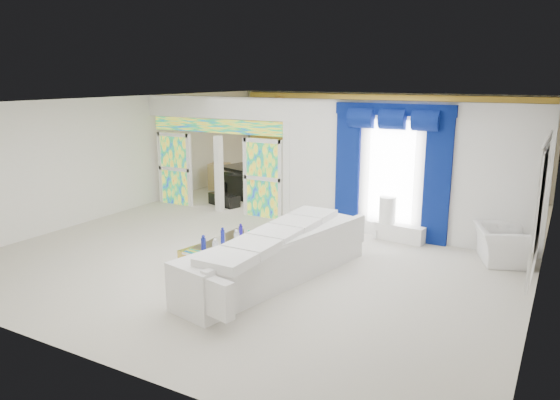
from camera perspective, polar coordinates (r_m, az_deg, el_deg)
The scene contains 22 objects.
floor at distance 11.86m, azimuth 1.57°, elevation -3.84°, with size 12.00×12.00×0.00m, color #B7AF9E.
dividing_wall at distance 11.64m, azimuth 13.37°, elevation 3.07°, with size 5.70×0.18×3.00m, color white.
dividing_header at distance 13.72m, azimuth -7.13°, elevation 9.99°, with size 4.30×0.18×0.55m, color white.
stained_panel_left at distance 14.80m, azimuth -11.40°, elevation 3.34°, with size 0.95×0.04×2.00m, color #994C3F.
stained_panel_right at distance 13.14m, azimuth -1.89°, elevation 2.36°, with size 0.95×0.04×2.00m, color #994C3F.
stained_transom at distance 13.75m, azimuth -7.07°, elevation 8.02°, with size 4.00×0.05×0.35m, color #994C3F.
window_pane at distance 11.63m, azimuth 12.03°, elevation 2.88°, with size 1.00×0.02×2.30m, color white.
blue_drape_left at distance 11.94m, azimuth 7.39°, elevation 3.08°, with size 0.55×0.10×2.80m, color #030941.
blue_drape_right at distance 11.36m, azimuth 16.79°, elevation 2.10°, with size 0.55×0.10×2.80m, color #030941.
blue_pelmet at distance 11.44m, azimuth 12.32°, elevation 9.62°, with size 2.60×0.12×0.25m, color #030941.
wall_mirror at distance 9.26m, azimuth 26.61°, elevation -0.28°, with size 0.04×2.70×1.90m, color white.
gold_curtains at distance 16.91m, azimuth 10.99°, elevation 6.30°, with size 9.70×0.12×2.90m, color gold.
white_sofa at distance 9.20m, azimuth -0.33°, elevation -6.43°, with size 0.88×4.12×0.78m, color white.
coffee_table at distance 10.19m, azimuth -6.14°, elevation -5.67°, with size 0.59×1.77×0.39m, color gold.
console_table at distance 11.72m, azimuth 12.92°, elevation -3.46°, with size 1.10×0.35×0.37m, color white.
table_lamp at distance 11.68m, azimuth 11.63°, elevation -1.05°, with size 0.36×0.36×0.58m, color white.
armchair at distance 10.95m, azimuth 23.05°, elevation -4.51°, with size 1.07×0.93×0.69m, color white.
grand_piano at distance 15.82m, azimuth -2.78°, elevation 2.21°, with size 1.36×1.78×0.90m, color black.
piano_bench at distance 14.58m, azimuth -6.09°, elevation 0.02°, with size 0.96×0.38×0.32m, color black.
tv_console at distance 16.65m, azimuth -6.62°, elevation 2.58°, with size 0.57×0.52×0.83m, color #A97954.
chandelier at distance 15.44m, azimuth -0.09°, elevation 10.18°, with size 0.60×0.60×0.60m, color gold.
decanters at distance 10.04m, azimuth -6.32°, elevation -4.22°, with size 0.23×1.23×0.26m.
Camera 1 is at (5.24, -10.05, 3.51)m, focal length 33.55 mm.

